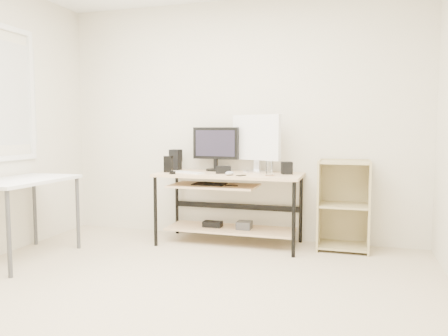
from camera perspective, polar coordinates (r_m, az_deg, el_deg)
room at (r=3.05m, az=-10.25°, el=7.12°), size 4.01×4.01×2.62m
desk at (r=4.56m, az=0.40°, el=-3.31°), size 1.50×0.65×0.75m
side_table at (r=4.42m, az=-24.87°, el=-2.34°), size 0.60×1.00×0.75m
shelf_unit at (r=4.56m, az=15.36°, el=-4.60°), size 0.50×0.40×0.90m
black_monitor at (r=4.77m, az=-1.09°, el=2.89°), size 0.52×0.22×0.48m
white_imac at (r=4.62m, az=4.22°, el=3.78°), size 0.55×0.25×0.61m
keyboard at (r=4.55m, az=-4.66°, el=-0.59°), size 0.38×0.25×0.01m
mouse at (r=4.31m, az=0.73°, el=-0.68°), size 0.10×0.13×0.04m
center_speaker at (r=4.48m, az=-0.10°, el=-0.24°), size 0.17×0.11×0.08m
speaker_left at (r=4.93m, az=-6.33°, el=1.16°), size 0.12×0.12×0.23m
speaker_right at (r=4.47m, az=8.20°, el=0.00°), size 0.13×0.13×0.13m
audio_controller at (r=4.65m, az=-7.28°, el=0.51°), size 0.09×0.05×0.17m
volume_puck at (r=4.46m, az=-6.75°, el=-0.62°), size 0.09×0.09×0.03m
smartphone at (r=4.27m, az=2.24°, el=-0.98°), size 0.09×0.11×0.01m
coaster at (r=4.30m, az=5.95°, el=-0.97°), size 0.10×0.10×0.01m
drinking_glass at (r=4.30m, az=5.96°, el=-0.01°), size 0.08×0.08×0.14m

